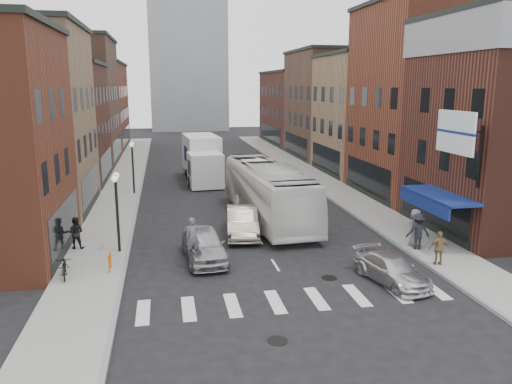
% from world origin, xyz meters
% --- Properties ---
extents(ground, '(160.00, 160.00, 0.00)m').
position_xyz_m(ground, '(0.00, 0.00, 0.00)').
color(ground, black).
rests_on(ground, ground).
extents(sidewalk_left, '(3.00, 74.00, 0.15)m').
position_xyz_m(sidewalk_left, '(-8.50, 22.00, 0.07)').
color(sidewalk_left, gray).
rests_on(sidewalk_left, ground).
extents(sidewalk_right, '(3.00, 74.00, 0.15)m').
position_xyz_m(sidewalk_right, '(8.50, 22.00, 0.07)').
color(sidewalk_right, gray).
rests_on(sidewalk_right, ground).
extents(curb_left, '(0.20, 74.00, 0.16)m').
position_xyz_m(curb_left, '(-7.00, 22.00, 0.00)').
color(curb_left, gray).
rests_on(curb_left, ground).
extents(curb_right, '(0.20, 74.00, 0.16)m').
position_xyz_m(curb_right, '(7.00, 22.00, 0.00)').
color(curb_right, gray).
rests_on(curb_right, ground).
extents(crosswalk_stripes, '(12.00, 2.20, 0.01)m').
position_xyz_m(crosswalk_stripes, '(0.00, -3.00, 0.00)').
color(crosswalk_stripes, silver).
rests_on(crosswalk_stripes, ground).
extents(bldg_left_mid_a, '(10.30, 10.20, 12.30)m').
position_xyz_m(bldg_left_mid_a, '(-14.99, 14.00, 6.15)').
color(bldg_left_mid_a, '#9A7255').
rests_on(bldg_left_mid_a, ground).
extents(bldg_left_mid_b, '(10.30, 10.20, 10.30)m').
position_xyz_m(bldg_left_mid_b, '(-14.99, 24.00, 5.15)').
color(bldg_left_mid_b, '#49221A').
rests_on(bldg_left_mid_b, ground).
extents(bldg_left_far_a, '(10.30, 12.20, 13.30)m').
position_xyz_m(bldg_left_far_a, '(-14.99, 35.00, 6.65)').
color(bldg_left_far_a, brown).
rests_on(bldg_left_far_a, ground).
extents(bldg_left_far_b, '(10.30, 16.20, 11.30)m').
position_xyz_m(bldg_left_far_b, '(-14.99, 49.00, 5.65)').
color(bldg_left_far_b, brown).
rests_on(bldg_left_far_b, ground).
extents(bldg_right_mid_a, '(10.30, 10.20, 14.30)m').
position_xyz_m(bldg_right_mid_a, '(15.00, 14.00, 7.15)').
color(bldg_right_mid_a, brown).
rests_on(bldg_right_mid_a, ground).
extents(bldg_right_mid_b, '(10.30, 10.20, 11.30)m').
position_xyz_m(bldg_right_mid_b, '(14.99, 24.00, 5.65)').
color(bldg_right_mid_b, '#9A7255').
rests_on(bldg_right_mid_b, ground).
extents(bldg_right_far_a, '(10.30, 12.20, 12.30)m').
position_xyz_m(bldg_right_far_a, '(14.99, 35.00, 6.15)').
color(bldg_right_far_a, brown).
rests_on(bldg_right_far_a, ground).
extents(bldg_right_far_b, '(10.30, 16.20, 10.30)m').
position_xyz_m(bldg_right_far_b, '(14.99, 49.00, 5.15)').
color(bldg_right_far_b, '#49221A').
rests_on(bldg_right_far_b, ground).
extents(awning_blue, '(1.80, 5.00, 0.78)m').
position_xyz_m(awning_blue, '(8.93, 2.50, 2.63)').
color(awning_blue, navy).
rests_on(awning_blue, ground).
extents(billboard_sign, '(1.52, 3.00, 3.70)m').
position_xyz_m(billboard_sign, '(8.59, 0.50, 6.13)').
color(billboard_sign, black).
rests_on(billboard_sign, ground).
extents(streetlamp_near, '(0.32, 1.22, 4.11)m').
position_xyz_m(streetlamp_near, '(-7.40, 4.00, 2.91)').
color(streetlamp_near, black).
rests_on(streetlamp_near, ground).
extents(streetlamp_far, '(0.32, 1.22, 4.11)m').
position_xyz_m(streetlamp_far, '(-7.40, 18.00, 2.91)').
color(streetlamp_far, black).
rests_on(streetlamp_far, ground).
extents(bike_rack, '(0.08, 0.68, 0.80)m').
position_xyz_m(bike_rack, '(-7.60, 1.30, 0.55)').
color(bike_rack, '#D8590C').
rests_on(bike_rack, sidewalk_left).
extents(box_truck, '(3.23, 9.25, 3.95)m').
position_xyz_m(box_truck, '(-1.71, 22.79, 1.95)').
color(box_truck, silver).
rests_on(box_truck, ground).
extents(motorcycle_rider, '(0.71, 2.39, 2.44)m').
position_xyz_m(motorcycle_rider, '(-3.84, 1.32, 1.14)').
color(motorcycle_rider, black).
rests_on(motorcycle_rider, ground).
extents(transit_bus, '(3.81, 12.95, 3.56)m').
position_xyz_m(transit_bus, '(1.35, 9.26, 1.78)').
color(transit_bus, silver).
rests_on(transit_bus, ground).
extents(sedan_left_near, '(2.20, 4.79, 1.59)m').
position_xyz_m(sedan_left_near, '(-3.26, 2.31, 0.80)').
color(sedan_left_near, '#A3A4A8').
rests_on(sedan_left_near, ground).
extents(sedan_left_far, '(2.24, 5.02, 1.60)m').
position_xyz_m(sedan_left_far, '(-0.80, 6.00, 0.80)').
color(sedan_left_far, beige).
rests_on(sedan_left_far, ground).
extents(curb_car, '(2.51, 4.35, 1.19)m').
position_xyz_m(curb_car, '(4.47, -1.98, 0.59)').
color(curb_car, silver).
rests_on(curb_car, ground).
extents(parked_bicycle, '(0.94, 1.91, 0.96)m').
position_xyz_m(parked_bicycle, '(-9.47, 0.91, 0.63)').
color(parked_bicycle, black).
rests_on(parked_bicycle, sidewalk_left).
extents(ped_left_solo, '(0.87, 0.59, 1.66)m').
position_xyz_m(ped_left_solo, '(-9.60, 4.86, 0.98)').
color(ped_left_solo, black).
rests_on(ped_left_solo, sidewalk_left).
extents(ped_right_a, '(1.29, 0.80, 1.86)m').
position_xyz_m(ped_right_a, '(7.58, 1.59, 1.08)').
color(ped_right_a, black).
rests_on(ped_right_a, sidewalk_right).
extents(ped_right_b, '(1.03, 0.67, 1.61)m').
position_xyz_m(ped_right_b, '(7.41, -0.71, 0.96)').
color(ped_right_b, olive).
rests_on(ped_right_b, sidewalk_right).
extents(ped_right_c, '(1.14, 1.04, 1.95)m').
position_xyz_m(ped_right_c, '(7.68, 2.13, 1.12)').
color(ped_right_c, slate).
rests_on(ped_right_c, sidewalk_right).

